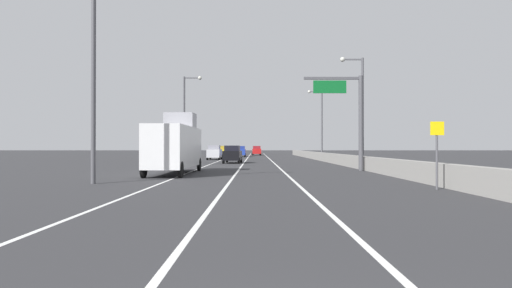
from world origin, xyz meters
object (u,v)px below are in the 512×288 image
(lamp_post_right_third, at_px, (322,120))
(speed_advisory_sign, at_px, (439,150))
(car_green_1, at_px, (227,151))
(box_truck, at_px, (177,145))
(car_yellow_0, at_px, (223,152))
(car_silver_4, at_px, (216,153))
(car_red_3, at_px, (258,151))
(lamp_post_left_near, at_px, (100,71))
(overhead_sign_gantry, at_px, (353,111))
(lamp_post_left_mid, at_px, (188,113))
(lamp_post_right_second, at_px, (361,104))
(car_black_5, at_px, (234,154))
(car_blue_2, at_px, (242,151))

(lamp_post_right_third, bearing_deg, speed_advisory_sign, -91.58)
(car_green_1, distance_m, box_truck, 53.62)
(car_yellow_0, bearing_deg, car_silver_4, -89.54)
(car_green_1, bearing_deg, car_red_3, 63.19)
(lamp_post_left_near, relative_size, car_yellow_0, 2.16)
(lamp_post_right_third, bearing_deg, lamp_post_left_near, -113.02)
(car_red_3, bearing_deg, overhead_sign_gantry, -83.13)
(car_red_3, bearing_deg, box_truck, -95.01)
(car_yellow_0, relative_size, car_silver_4, 1.06)
(lamp_post_left_mid, height_order, box_truck, lamp_post_left_mid)
(car_green_1, bearing_deg, lamp_post_left_mid, -93.48)
(overhead_sign_gantry, relative_size, car_yellow_0, 1.62)
(box_truck, bearing_deg, lamp_post_right_second, 31.12)
(car_yellow_0, height_order, car_black_5, car_yellow_0)
(car_blue_2, bearing_deg, box_truck, -93.10)
(lamp_post_left_mid, bearing_deg, car_silver_4, 81.55)
(lamp_post_left_near, bearing_deg, car_blue_2, 85.01)
(speed_advisory_sign, relative_size, car_green_1, 0.64)
(lamp_post_left_near, xyz_separation_m, car_yellow_0, (1.92, 54.54, -4.73))
(car_red_3, bearing_deg, car_yellow_0, -107.97)
(lamp_post_right_third, height_order, box_truck, lamp_post_right_third)
(car_blue_2, distance_m, car_silver_4, 18.33)
(lamp_post_left_near, bearing_deg, car_yellow_0, 87.99)
(speed_advisory_sign, xyz_separation_m, car_blue_2, (-10.84, 62.27, -0.76))
(car_black_5, bearing_deg, car_silver_4, 104.37)
(lamp_post_right_second, xyz_separation_m, car_black_5, (-12.07, 11.02, -4.74))
(car_yellow_0, distance_m, car_silver_4, 13.34)
(car_yellow_0, bearing_deg, box_truck, -89.39)
(lamp_post_left_near, xyz_separation_m, lamp_post_left_mid, (0.05, 27.92, 0.00))
(lamp_post_left_mid, xyz_separation_m, car_red_3, (8.11, 45.87, -4.73))
(car_yellow_0, height_order, car_red_3, car_red_3)
(car_green_1, bearing_deg, box_truck, -89.68)
(lamp_post_right_second, bearing_deg, car_silver_4, 122.73)
(car_black_5, bearing_deg, overhead_sign_gantry, -57.42)
(lamp_post_right_second, bearing_deg, car_red_3, 99.29)
(overhead_sign_gantry, distance_m, lamp_post_left_near, 19.84)
(speed_advisory_sign, height_order, car_black_5, speed_advisory_sign)
(lamp_post_right_third, relative_size, box_truck, 1.07)
(box_truck, bearing_deg, overhead_sign_gantry, 17.02)
(lamp_post_right_third, relative_size, car_blue_2, 2.12)
(overhead_sign_gantry, distance_m, speed_advisory_sign, 15.55)
(speed_advisory_sign, relative_size, car_silver_4, 0.69)
(lamp_post_right_second, xyz_separation_m, car_yellow_0, (-15.49, 37.27, -4.73))
(car_blue_2, bearing_deg, lamp_post_right_third, -57.25)
(car_blue_2, bearing_deg, overhead_sign_gantry, -77.52)
(lamp_post_right_third, distance_m, car_black_5, 17.72)
(car_blue_2, height_order, car_black_5, car_black_5)
(car_green_1, bearing_deg, lamp_post_left_near, -91.96)
(overhead_sign_gantry, height_order, box_truck, overhead_sign_gantry)
(lamp_post_left_near, xyz_separation_m, car_green_1, (2.12, 61.83, -4.75))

